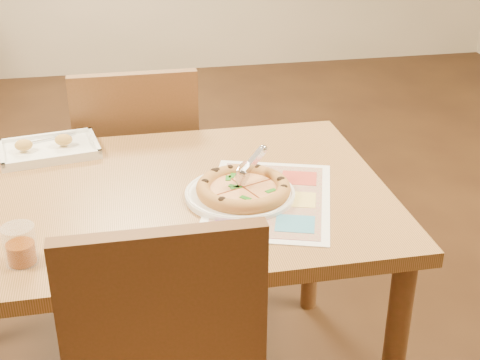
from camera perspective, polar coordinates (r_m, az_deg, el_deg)
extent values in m
cube|color=#A16940|center=(1.82, -7.96, -1.75)|extent=(1.30, 0.85, 0.04)
cylinder|color=brown|center=(2.40, 6.18, -4.05)|extent=(0.06, 0.06, 0.68)
cube|color=brown|center=(1.40, -6.44, -12.35)|extent=(0.42, 0.04, 0.45)
cube|color=brown|center=(2.55, -8.68, 0.56)|extent=(0.42, 0.42, 0.04)
cube|color=brown|center=(2.29, -8.79, 3.61)|extent=(0.42, 0.04, 0.45)
cylinder|color=white|center=(1.77, 0.00, -1.22)|extent=(0.29, 0.29, 0.02)
cylinder|color=#BE8840|center=(1.76, 0.28, -0.94)|extent=(0.24, 0.24, 0.01)
cylinder|color=#F5E285|center=(1.76, 0.28, -0.70)|extent=(0.20, 0.20, 0.01)
torus|color=#BE8840|center=(1.76, 0.28, -0.67)|extent=(0.25, 0.25, 0.04)
cylinder|color=silver|center=(1.75, 0.27, 0.56)|extent=(0.05, 0.05, 0.07)
cube|color=silver|center=(1.78, 1.14, 1.63)|extent=(0.08, 0.08, 0.05)
cube|color=white|center=(2.11, -15.94, 2.41)|extent=(0.32, 0.24, 0.02)
cube|color=silver|center=(2.10, -15.98, 2.69)|extent=(0.14, 0.06, 0.00)
ellipsoid|color=gold|center=(2.09, -17.98, 2.86)|extent=(0.05, 0.04, 0.03)
ellipsoid|color=gold|center=(2.10, -14.83, 3.35)|extent=(0.05, 0.04, 0.03)
cylinder|color=#7A3409|center=(1.57, -18.16, -5.91)|extent=(0.06, 0.06, 0.05)
cylinder|color=white|center=(1.56, -18.26, -5.29)|extent=(0.07, 0.07, 0.09)
cube|color=white|center=(1.76, 2.48, -1.59)|extent=(0.44, 0.53, 0.00)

